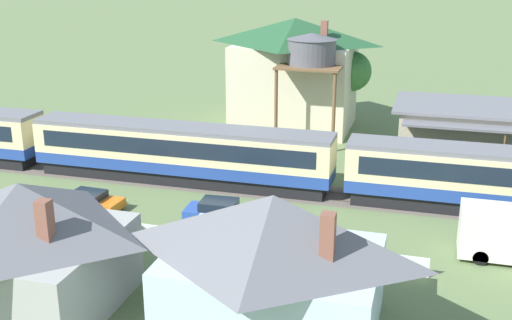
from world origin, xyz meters
TOP-DOWN VIEW (x-y plane):
  - passenger_train at (-15.04, 1.23)m, footprint 88.18×2.99m
  - railway_track at (-11.19, 1.23)m, footprint 138.27×3.60m
  - station_building at (-5.08, 10.20)m, footprint 15.10×8.57m
  - station_house_dark_green_roof at (-22.05, 17.60)m, footprint 11.05×8.92m
  - water_tower at (-19.71, 13.33)m, footprint 5.21×5.21m
  - cottage_grey_roof at (-26.71, -16.07)m, footprint 8.47×7.75m
  - cottage_grey_roof_2 at (-15.77, -14.52)m, footprint 9.60×6.99m
  - picket_fence_front at (-33.00, -8.48)m, footprint 47.33×0.06m
  - parked_car_blue at (-21.41, -4.91)m, footprint 4.34×2.09m
  - parked_car_orange at (-29.96, -5.14)m, footprint 4.14×2.03m
  - delivery_truck_blue at (-5.37, -5.30)m, footprint 5.74×2.27m
  - yard_tree_1 at (-17.12, 18.87)m, footprint 3.57×3.57m

SIDE VIEW (x-z plane):
  - railway_track at x=-11.19m, z-range -0.01..0.03m
  - picket_fence_front at x=-33.00m, z-range 0.00..1.05m
  - parked_car_orange at x=-29.96m, z-range -0.02..1.14m
  - parked_car_blue at x=-21.41m, z-range -0.04..1.38m
  - delivery_truck_blue at x=-5.37m, z-range -0.01..2.79m
  - passenger_train at x=-15.04m, z-range 0.22..4.25m
  - station_building at x=-5.08m, z-range 0.03..4.71m
  - cottage_grey_roof at x=-26.71m, z-range 0.11..6.04m
  - cottage_grey_roof_2 at x=-15.77m, z-range 0.12..6.08m
  - station_house_dark_green_roof at x=-22.05m, z-range 0.14..9.97m
  - yard_tree_1 at x=-17.12m, z-range 1.67..8.63m
  - water_tower at x=-19.71m, z-range 2.98..12.09m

